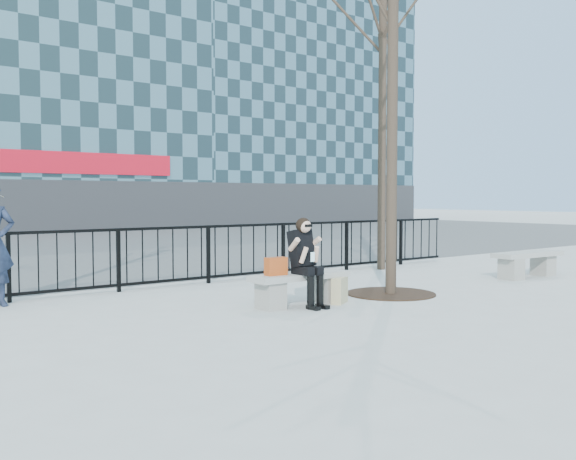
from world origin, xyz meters
TOP-DOWN VIEW (x-y plane):
  - ground at (0.00, 0.00)m, footprint 120.00×120.00m
  - street_surface at (0.00, 15.00)m, footprint 60.00×23.00m
  - railing at (0.00, 3.00)m, footprint 14.00×0.06m
  - building_right at (20.00, 27.00)m, footprint 16.20×10.20m
  - tree_right at (4.50, 2.60)m, footprint 2.80×2.80m
  - tree_grate at (1.90, -0.10)m, footprint 1.50×1.50m
  - bench_main at (0.00, 0.00)m, footprint 1.65×0.46m
  - bench_second at (5.81, -0.25)m, footprint 1.75×0.49m
  - seated_woman at (0.00, -0.16)m, footprint 0.50×0.64m
  - handbag at (-0.44, 0.02)m, footprint 0.33×0.18m
  - shopping_bag at (0.62, -0.22)m, footprint 0.44×0.36m

SIDE VIEW (x-z plane):
  - ground at x=0.00m, z-range 0.00..0.00m
  - street_surface at x=0.00m, z-range 0.00..0.01m
  - tree_grate at x=1.90m, z-range 0.00..0.02m
  - shopping_bag at x=0.62m, z-range 0.00..0.40m
  - bench_main at x=0.00m, z-range 0.06..0.55m
  - bench_second at x=5.81m, z-range 0.06..0.58m
  - railing at x=0.00m, z-range 0.00..1.11m
  - handbag at x=-0.44m, z-range 0.49..0.76m
  - seated_woman at x=0.00m, z-range 0.00..1.34m
  - tree_right at x=4.50m, z-range 1.74..8.74m
  - building_right at x=20.00m, z-range 0.00..20.60m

